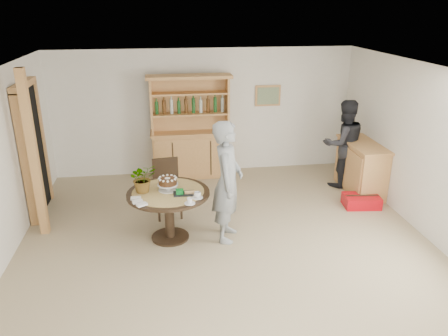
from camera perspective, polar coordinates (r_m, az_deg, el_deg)
ground at (r=6.11m, az=0.95°, el=-12.04°), size 7.00×7.00×0.00m
room_shell at (r=5.37m, az=1.08°, el=3.80°), size 6.04×7.04×2.52m
doorway at (r=7.69m, az=-23.74°, el=2.34°), size 0.13×1.10×2.18m
pine_post at (r=6.85m, az=-23.63°, el=1.50°), size 0.12×0.12×2.50m
hutch at (r=8.72m, az=-4.37°, el=3.26°), size 1.62×0.54×2.04m
sideboard at (r=8.41m, az=17.46°, el=0.08°), size 0.54×1.26×0.94m
dining_table at (r=6.42m, az=-7.24°, el=-4.33°), size 1.20×1.20×0.76m
dining_chair at (r=7.20m, az=-7.47°, el=-2.05°), size 0.47×0.47×0.95m
birthday_cake at (r=6.35m, az=-7.36°, el=-1.86°), size 0.30×0.30×0.20m
flower_vase at (r=6.33m, az=-10.57°, el=-1.29°), size 0.47×0.44×0.42m
gift_tray at (r=6.23m, az=-5.31°, el=-3.20°), size 0.30×0.20×0.08m
coffee_cup_a at (r=6.10m, az=-3.49°, el=-3.58°), size 0.15×0.15×0.09m
coffee_cup_b at (r=5.94m, az=-4.50°, el=-4.36°), size 0.15×0.15×0.08m
napkins at (r=6.07m, az=-11.11°, el=-4.31°), size 0.24×0.33×0.03m
teen_boy at (r=6.27m, az=0.45°, el=-1.81°), size 0.60×0.75×1.80m
adult_person at (r=8.48m, az=15.33°, el=3.07°), size 0.87×0.71×1.67m
red_suitcase at (r=7.92m, az=17.50°, el=-4.13°), size 0.64×0.46×0.21m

